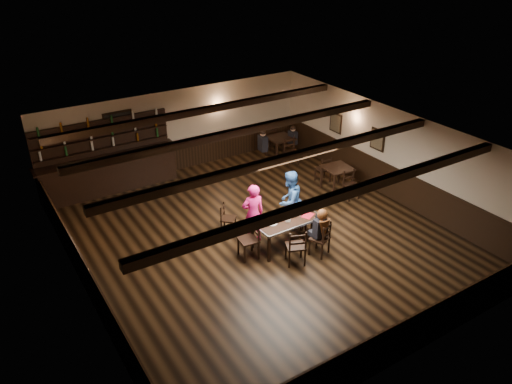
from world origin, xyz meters
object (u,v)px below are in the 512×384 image
chair_near_right (323,237)px  bar_counter (108,168)px  dining_table (287,222)px  man_blue (289,201)px  cake (271,221)px  woman_pink (253,214)px  chair_near_left (297,245)px

chair_near_right → bar_counter: 7.06m
dining_table → man_blue: 0.84m
man_blue → cake: 1.12m
man_blue → woman_pink: bearing=-20.7°
chair_near_right → bar_counter: (-3.29, 6.24, 0.19)m
man_blue → cake: size_ratio=4.97×
dining_table → man_blue: (0.53, 0.64, 0.15)m
chair_near_left → cake: bearing=98.6°
chair_near_left → man_blue: bearing=60.4°
woman_pink → man_blue: size_ratio=0.97×
bar_counter → chair_near_right: bearing=-62.2°
cake → bar_counter: (-2.37, 5.34, -0.07)m
woman_pink → cake: bearing=119.0°
cake → bar_counter: bearing=114.0°
chair_near_left → cake: size_ratio=2.86×
chair_near_right → man_blue: man_blue is taller
cake → bar_counter: size_ratio=0.08×
chair_near_right → woman_pink: woman_pink is taller
cake → bar_counter: bar_counter is taller
dining_table → woman_pink: 0.88m
dining_table → cake: cake is taller
dining_table → bar_counter: 6.09m
dining_table → chair_near_right: size_ratio=1.88×
woman_pink → man_blue: 1.14m
woman_pink → cake: (0.18, -0.55, -0.00)m
chair_near_left → cake: chair_near_left is taller
chair_near_right → cake: chair_near_right is taller
chair_near_left → bar_counter: bar_counter is taller
dining_table → chair_near_right: 0.98m
man_blue → bar_counter: bearing=-76.6°
dining_table → bar_counter: bearing=117.4°
chair_near_left → chair_near_right: chair_near_left is taller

